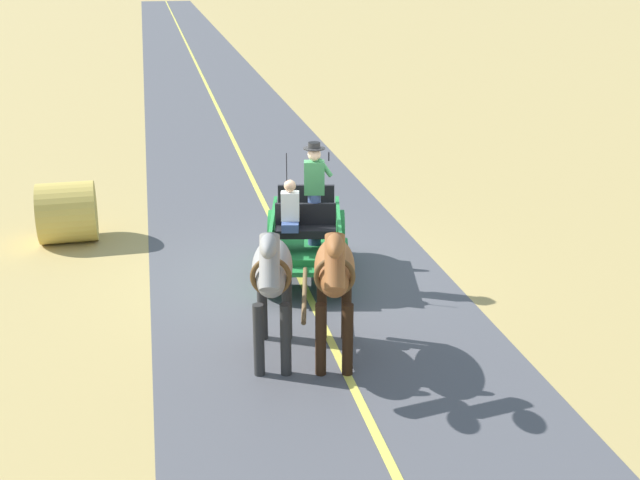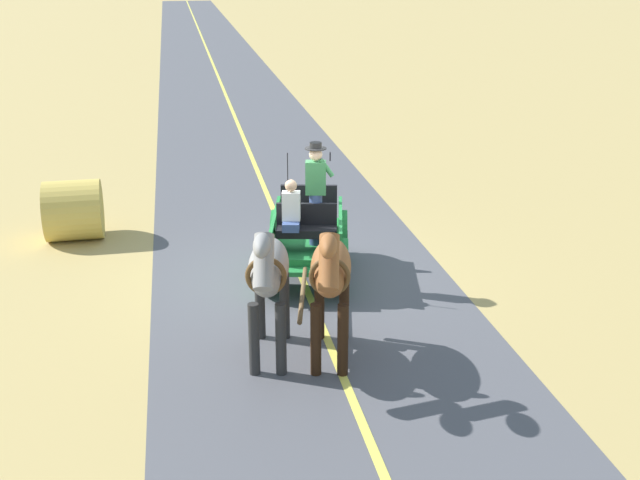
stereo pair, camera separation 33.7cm
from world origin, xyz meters
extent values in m
plane|color=tan|center=(0.00, 0.00, 0.00)|extent=(200.00, 200.00, 0.00)
cube|color=#4C4C51|center=(0.00, 0.00, 0.00)|extent=(5.22, 160.00, 0.01)
cube|color=#DBCC4C|center=(0.00, 0.00, 0.01)|extent=(0.12, 160.00, 0.00)
cube|color=#1E7233|center=(-0.13, -0.03, 0.66)|extent=(1.62, 2.40, 0.12)
cube|color=#1E7233|center=(-0.69, 0.08, 0.94)|extent=(0.48, 2.06, 0.44)
cube|color=#1E7233|center=(0.43, -0.14, 0.94)|extent=(0.48, 2.06, 0.44)
cube|color=#1E7233|center=(0.11, 1.17, 0.56)|extent=(1.11, 0.45, 0.08)
cube|color=#1E7233|center=(-0.37, -1.20, 0.48)|extent=(0.75, 0.34, 0.06)
cube|color=black|center=(-0.01, 0.56, 1.04)|extent=(1.07, 0.56, 0.14)
cube|color=black|center=(-0.05, 0.39, 1.26)|extent=(1.02, 0.28, 0.44)
cube|color=black|center=(-0.23, -0.51, 1.04)|extent=(1.07, 0.56, 0.14)
cube|color=black|center=(-0.27, -0.69, 1.26)|extent=(1.02, 0.28, 0.44)
cylinder|color=#1E7233|center=(-0.61, 0.86, 0.48)|extent=(0.29, 0.96, 0.96)
cylinder|color=black|center=(-0.61, 0.86, 0.48)|extent=(0.16, 0.23, 0.21)
cylinder|color=#1E7233|center=(0.66, 0.60, 0.48)|extent=(0.29, 0.96, 0.96)
cylinder|color=black|center=(0.66, 0.60, 0.48)|extent=(0.16, 0.23, 0.21)
cylinder|color=#1E7233|center=(-0.92, -0.65, 0.48)|extent=(0.29, 0.96, 0.96)
cylinder|color=black|center=(-0.92, -0.65, 0.48)|extent=(0.16, 0.23, 0.21)
cylinder|color=#1E7233|center=(0.35, -0.91, 0.48)|extent=(0.29, 0.96, 0.96)
cylinder|color=black|center=(0.35, -0.91, 0.48)|extent=(0.16, 0.23, 0.21)
cylinder|color=brown|center=(0.31, 2.13, 0.61)|extent=(0.47, 1.97, 0.07)
cylinder|color=black|center=(0.28, 0.50, 1.74)|extent=(0.02, 0.02, 1.30)
cylinder|color=#384C7F|center=(-0.21, 0.32, 1.17)|extent=(0.22, 0.22, 0.90)
cube|color=#387F47|center=(-0.21, 0.32, 1.90)|extent=(0.38, 0.28, 0.56)
sphere|color=beige|center=(-0.21, 0.32, 2.30)|extent=(0.22, 0.22, 0.22)
cylinder|color=black|center=(-0.21, 0.32, 2.40)|extent=(0.36, 0.36, 0.01)
cylinder|color=black|center=(-0.21, 0.32, 2.45)|extent=(0.20, 0.20, 0.10)
cylinder|color=#387F47|center=(-0.38, 0.40, 2.08)|extent=(0.27, 0.13, 0.32)
cube|color=black|center=(-0.43, 0.43, 2.28)|extent=(0.03, 0.07, 0.14)
cube|color=#384C7F|center=(0.26, 0.63, 1.18)|extent=(0.34, 0.37, 0.14)
cube|color=silver|center=(0.24, 0.51, 1.49)|extent=(0.33, 0.26, 0.48)
sphere|color=tan|center=(0.24, 0.51, 1.84)|extent=(0.20, 0.20, 0.20)
ellipsoid|color=brown|center=(0.05, 3.00, 1.37)|extent=(0.89, 1.65, 0.64)
cylinder|color=black|center=(-0.01, 3.57, 0.53)|extent=(0.15, 0.15, 1.05)
cylinder|color=black|center=(0.35, 3.49, 0.53)|extent=(0.15, 0.15, 1.05)
cylinder|color=black|center=(-0.25, 2.50, 0.53)|extent=(0.15, 0.15, 1.05)
cylinder|color=black|center=(0.11, 2.42, 0.53)|extent=(0.15, 0.15, 1.05)
cylinder|color=brown|center=(0.24, 3.82, 1.77)|extent=(0.40, 0.69, 0.73)
ellipsoid|color=brown|center=(0.28, 4.03, 2.07)|extent=(0.33, 0.58, 0.28)
cube|color=black|center=(0.23, 3.80, 1.81)|extent=(0.17, 0.50, 0.56)
cylinder|color=black|center=(-0.12, 2.27, 1.07)|extent=(0.11, 0.11, 0.70)
torus|color=brown|center=(0.17, 3.53, 1.45)|extent=(0.55, 0.19, 0.55)
ellipsoid|color=gray|center=(0.89, 2.82, 1.37)|extent=(0.84, 1.64, 0.64)
cylinder|color=#272726|center=(0.81, 3.39, 0.53)|extent=(0.15, 0.15, 1.05)
cylinder|color=#272726|center=(1.17, 3.33, 0.53)|extent=(0.15, 0.15, 1.05)
cylinder|color=#272726|center=(0.61, 2.32, 0.53)|extent=(0.15, 0.15, 1.05)
cylinder|color=#272726|center=(0.97, 2.25, 0.53)|extent=(0.15, 0.15, 1.05)
cylinder|color=gray|center=(1.04, 3.65, 1.77)|extent=(0.37, 0.68, 0.73)
ellipsoid|color=gray|center=(1.08, 3.87, 2.07)|extent=(0.32, 0.57, 0.28)
cube|color=#272726|center=(1.04, 3.63, 1.81)|extent=(0.15, 0.50, 0.56)
cylinder|color=#272726|center=(0.75, 2.10, 1.07)|extent=(0.11, 0.11, 0.70)
torus|color=brown|center=(0.99, 3.36, 1.45)|extent=(0.55, 0.17, 0.55)
cylinder|color=gold|center=(4.14, -2.76, 0.60)|extent=(1.14, 1.23, 1.20)
camera|label=1|loc=(2.37, 13.05, 5.51)|focal=45.26mm
camera|label=2|loc=(2.04, 13.11, 5.51)|focal=45.26mm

